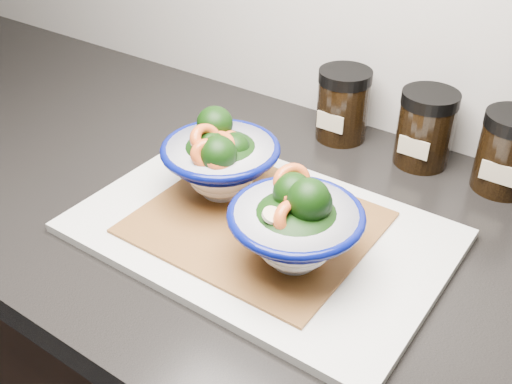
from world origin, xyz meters
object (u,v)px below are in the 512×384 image
Objects in this scene: spice_jar_a at (343,105)px; spice_jar_c at (508,152)px; cutting_board at (261,231)px; spice_jar_b at (425,128)px; bowl_left at (220,160)px; bowl_right at (297,224)px.

spice_jar_a is 0.25m from spice_jar_c.
cutting_board is 3.98× the size of spice_jar_c.
spice_jar_c is (0.25, 0.00, 0.00)m from spice_jar_a.
cutting_board is 3.98× the size of spice_jar_b.
spice_jar_b is 1.00× the size of spice_jar_c.
spice_jar_b is at bearing 0.00° from spice_jar_a.
spice_jar_b is (0.18, 0.25, -0.01)m from bowl_left.
spice_jar_a is 0.13m from spice_jar_b.
spice_jar_a is 1.00× the size of spice_jar_b.
cutting_board is at bearing -82.05° from spice_jar_a.
spice_jar_b is (0.03, 0.31, -0.01)m from bowl_right.
bowl_left is 1.38× the size of spice_jar_b.
bowl_left is 1.38× the size of spice_jar_a.
spice_jar_c is (0.21, 0.28, 0.05)m from cutting_board.
spice_jar_a and spice_jar_c have the same top height.
cutting_board is at bearing -108.74° from spice_jar_b.
spice_jar_b is at bearing 71.26° from cutting_board.
cutting_board is 0.29m from spice_jar_a.
spice_jar_a and spice_jar_b have the same top height.
bowl_left is at bearing -139.74° from spice_jar_c.
cutting_board is 0.30m from spice_jar_b.
bowl_right is (0.07, -0.03, 0.06)m from cutting_board.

